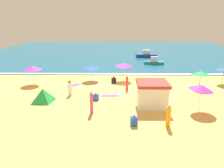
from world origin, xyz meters
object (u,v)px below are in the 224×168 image
at_px(beach_umbrella_0, 33,68).
at_px(beachgoer_6, 168,116).
at_px(beach_umbrella_1, 124,65).
at_px(beachgoer_4, 114,80).
at_px(beachgoer_2, 70,88).
at_px(small_boat_0, 154,62).
at_px(beach_umbrella_2, 201,73).
at_px(beach_umbrella_3, 224,69).
at_px(beach_umbrella_4, 201,87).
at_px(small_boat_1, 146,55).
at_px(beach_tent, 43,95).
at_px(beachgoer_7, 127,83).
at_px(beach_umbrella_5, 91,67).
at_px(beachgoer_1, 134,121).
at_px(beachgoer_3, 91,102).
at_px(lifeguard_cabana, 152,94).
at_px(beachgoer_0, 96,97).

relative_size(beach_umbrella_0, beachgoer_6, 1.61).
bearing_deg(beach_umbrella_1, beachgoer_4, -133.42).
height_order(beachgoer_2, small_boat_0, beachgoer_2).
relative_size(beach_umbrella_2, beach_umbrella_3, 0.85).
xyz_separation_m(beach_umbrella_4, small_boat_1, (-0.90, 26.03, -1.52)).
bearing_deg(small_boat_1, beach_umbrella_4, -88.02).
xyz_separation_m(beach_umbrella_4, beach_tent, (-13.89, 1.75, -1.42)).
distance_m(beachgoer_7, small_boat_0, 14.70).
distance_m(beach_umbrella_2, beach_umbrella_5, 12.87).
height_order(beach_umbrella_4, beachgoer_1, beach_umbrella_4).
height_order(beach_tent, beachgoer_4, beach_tent).
relative_size(beachgoer_7, small_boat_1, 0.39).
xyz_separation_m(beach_umbrella_0, beachgoer_3, (7.79, -8.16, -1.05)).
distance_m(lifeguard_cabana, beach_umbrella_0, 14.58).
distance_m(beachgoer_2, small_boat_1, 24.84).
xyz_separation_m(beach_umbrella_4, beach_umbrella_5, (-10.14, 9.21, -0.35)).
bearing_deg(beach_umbrella_1, beachgoer_7, -86.53).
bearing_deg(beach_tent, lifeguard_cabana, -4.55).
height_order(beach_umbrella_3, beachgoer_2, beach_umbrella_3).
relative_size(beach_umbrella_4, small_boat_0, 0.72).
bearing_deg(beachgoer_3, beach_umbrella_3, 30.01).
relative_size(beach_umbrella_1, small_boat_1, 0.72).
height_order(beach_umbrella_2, beachgoer_6, beach_umbrella_2).
xyz_separation_m(beachgoer_1, beachgoer_3, (-3.34, 2.10, 0.58)).
relative_size(beach_umbrella_5, beachgoer_1, 3.12).
xyz_separation_m(beach_umbrella_0, beachgoer_0, (7.88, -5.17, -1.66)).
distance_m(beach_tent, beachgoer_2, 2.88).
bearing_deg(beach_umbrella_5, beachgoer_6, -60.60).
height_order(beach_umbrella_1, small_boat_0, beach_umbrella_1).
relative_size(beach_umbrella_5, beachgoer_3, 1.43).
relative_size(beachgoer_4, small_boat_1, 0.22).
bearing_deg(beachgoer_0, beachgoer_3, -91.87).
bearing_deg(small_boat_1, lifeguard_cabana, -96.82).
height_order(beachgoer_3, beachgoer_7, beachgoer_3).
distance_m(beach_umbrella_4, beachgoer_0, 9.47).
bearing_deg(beach_umbrella_3, beachgoer_4, 179.74).
bearing_deg(beachgoer_2, beach_umbrella_0, 143.20).
xyz_separation_m(lifeguard_cabana, beachgoer_1, (-1.86, -3.69, -0.78)).
relative_size(beachgoer_2, beachgoer_6, 0.91).
height_order(beachgoer_1, beachgoer_2, beachgoer_2).
xyz_separation_m(beachgoer_0, small_boat_0, (8.46, 16.72, 0.19)).
xyz_separation_m(lifeguard_cabana, beachgoer_4, (-3.42, 7.04, -0.76)).
height_order(beachgoer_0, beachgoer_7, beachgoer_7).
distance_m(beach_umbrella_1, beach_umbrella_5, 4.05).
bearing_deg(beach_tent, beachgoer_6, -23.74).
relative_size(beach_umbrella_0, beachgoer_2, 1.78).
distance_m(beach_umbrella_4, small_boat_1, 26.09).
relative_size(beach_umbrella_5, beachgoer_4, 3.02).
relative_size(beach_umbrella_3, beachgoer_4, 3.07).
height_order(beachgoer_0, beachgoer_3, beachgoer_3).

